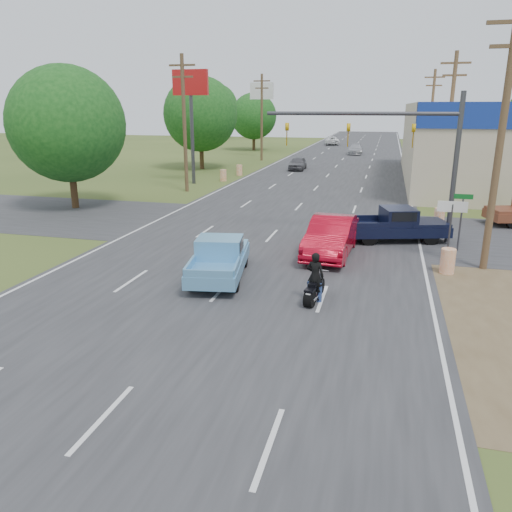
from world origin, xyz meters
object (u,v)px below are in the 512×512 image
(rider, at_px, (315,279))
(distant_car_silver, at_px, (355,149))
(motorcycle, at_px, (314,290))
(distant_car_white, at_px, (332,141))
(red_convertible, at_px, (331,237))
(blue_pickup, at_px, (220,257))
(distant_car_grey, at_px, (298,163))
(navy_pickup, at_px, (398,224))

(rider, distance_m, distant_car_silver, 55.61)
(motorcycle, height_order, distant_car_white, distant_car_white)
(distant_car_white, bearing_deg, red_convertible, 89.20)
(blue_pickup, relative_size, distant_car_silver, 1.07)
(rider, relative_size, blue_pickup, 0.33)
(red_convertible, height_order, blue_pickup, red_convertible)
(motorcycle, xyz_separation_m, distant_car_white, (-7.39, 72.46, 0.27))
(rider, xyz_separation_m, distant_car_silver, (-2.35, 55.56, -0.14))
(blue_pickup, bearing_deg, red_convertible, 37.24)
(red_convertible, height_order, distant_car_grey, red_convertible)
(navy_pickup, bearing_deg, rider, -34.06)
(red_convertible, distance_m, rider, 5.68)
(distant_car_grey, distance_m, distant_car_white, 36.44)
(blue_pickup, bearing_deg, distant_car_grey, 85.51)
(motorcycle, bearing_deg, rider, 90.00)
(navy_pickup, xyz_separation_m, distant_car_grey, (-9.71, 27.02, -0.16))
(blue_pickup, relative_size, distant_car_grey, 1.27)
(blue_pickup, relative_size, distant_car_white, 1.01)
(rider, relative_size, distant_car_grey, 0.42)
(red_convertible, xyz_separation_m, distant_car_grey, (-6.83, 30.32, -0.17))
(motorcycle, relative_size, navy_pickup, 0.36)
(red_convertible, xyz_separation_m, rider, (0.10, -5.68, -0.03))
(rider, height_order, blue_pickup, rider)
(motorcycle, distance_m, distant_car_grey, 36.69)
(red_convertible, distance_m, distant_car_white, 67.15)
(rider, distance_m, distant_car_grey, 36.66)
(red_convertible, relative_size, distant_car_white, 1.03)
(motorcycle, height_order, blue_pickup, blue_pickup)
(blue_pickup, distance_m, navy_pickup, 9.91)
(red_convertible, relative_size, distant_car_grey, 1.30)
(blue_pickup, bearing_deg, distant_car_white, 83.28)
(rider, bearing_deg, red_convertible, -79.93)
(distant_car_silver, bearing_deg, red_convertible, -88.54)
(red_convertible, height_order, motorcycle, red_convertible)
(blue_pickup, bearing_deg, distant_car_silver, 78.81)
(motorcycle, xyz_separation_m, rider, (0.01, 0.03, 0.39))
(rider, bearing_deg, blue_pickup, -13.91)
(rider, xyz_separation_m, blue_pickup, (-3.89, 1.65, -0.02))
(distant_car_silver, xyz_separation_m, distant_car_white, (-5.04, 16.87, 0.02))
(rider, bearing_deg, distant_car_grey, -70.04)
(red_convertible, bearing_deg, motorcycle, -85.69)
(red_convertible, relative_size, motorcycle, 2.72)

